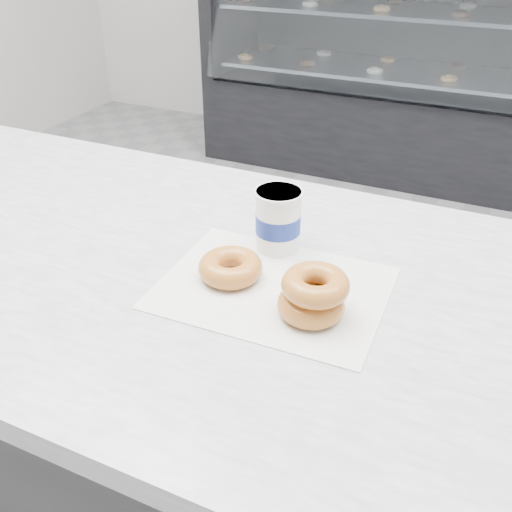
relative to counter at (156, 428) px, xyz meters
The scene contains 7 objects.
ground 0.75m from the counter, 90.00° to the left, with size 5.00×5.00×0.00m, color gray.
counter is the anchor object (origin of this frame).
display_case 2.72m from the counter, 90.00° to the left, with size 2.40×0.74×1.25m.
wax_paper 0.52m from the counter, ahead, with size 0.34×0.26×0.00m, color silver.
donut_single 0.51m from the counter, ahead, with size 0.10×0.10×0.04m, color #B46831.
donut_stack 0.60m from the counter, ahead, with size 0.14×0.14×0.07m.
coffee_cup 0.56m from the counter, 24.54° to the left, with size 0.08×0.08×0.11m.
Camera 1 is at (0.54, -1.27, 1.40)m, focal length 40.00 mm.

